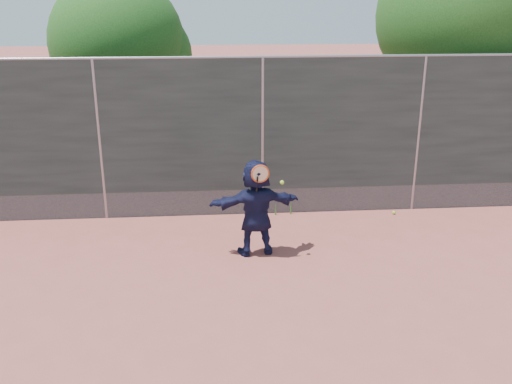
{
  "coord_description": "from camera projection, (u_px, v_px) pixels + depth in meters",
  "views": [
    {
      "loc": [
        -0.95,
        -6.86,
        4.13
      ],
      "look_at": [
        -0.26,
        1.73,
        1.07
      ],
      "focal_mm": 40.0,
      "sensor_mm": 36.0,
      "label": 1
    }
  ],
  "objects": [
    {
      "name": "weed_clump",
      "position": [
        278.0,
        208.0,
        11.05
      ],
      "size": [
        0.68,
        0.07,
        0.3
      ],
      "color": "#387226",
      "rests_on": "ground"
    },
    {
      "name": "fence",
      "position": [
        263.0,
        134.0,
        10.65
      ],
      "size": [
        20.0,
        0.06,
        3.03
      ],
      "color": "#38423D",
      "rests_on": "ground"
    },
    {
      "name": "swing_action",
      "position": [
        262.0,
        176.0,
        8.85
      ],
      "size": [
        0.53,
        0.15,
        0.51
      ],
      "color": "#D84B14",
      "rests_on": "ground"
    },
    {
      "name": "ball_ground",
      "position": [
        394.0,
        213.0,
        11.1
      ],
      "size": [
        0.07,
        0.07,
        0.07
      ],
      "primitive_type": "sphere",
      "color": "#A1D72F",
      "rests_on": "ground"
    },
    {
      "name": "tree_right",
      "position": [
        466.0,
        21.0,
        12.48
      ],
      "size": [
        3.78,
        3.6,
        5.39
      ],
      "color": "#382314",
      "rests_on": "ground"
    },
    {
      "name": "ground",
      "position": [
        285.0,
        306.0,
        7.89
      ],
      "size": [
        80.0,
        80.0,
        0.0
      ],
      "primitive_type": "plane",
      "color": "#9E4C42",
      "rests_on": "ground"
    },
    {
      "name": "tree_left",
      "position": [
        125.0,
        46.0,
        12.85
      ],
      "size": [
        3.15,
        3.0,
        4.53
      ],
      "color": "#382314",
      "rests_on": "ground"
    },
    {
      "name": "player",
      "position": [
        256.0,
        208.0,
        9.23
      ],
      "size": [
        1.54,
        0.67,
        1.6
      ],
      "primitive_type": "imported",
      "rotation": [
        0.0,
        0.0,
        3.27
      ],
      "color": "#141839",
      "rests_on": "ground"
    }
  ]
}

